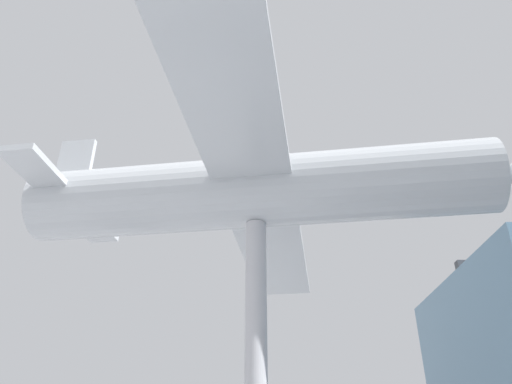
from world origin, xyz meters
TOP-DOWN VIEW (x-y plane):
  - support_pylon_central at (0.00, 0.00)m, footprint 0.55×0.55m
  - suspended_airplane at (0.05, 0.29)m, footprint 17.68×14.60m

SIDE VIEW (x-z plane):
  - support_pylon_central at x=0.00m, z-range 0.00..7.97m
  - suspended_airplane at x=0.05m, z-range 7.33..10.66m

